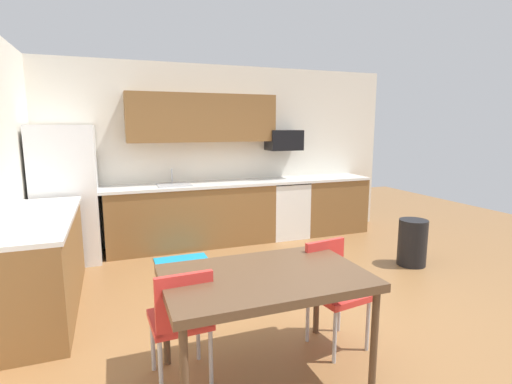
{
  "coord_description": "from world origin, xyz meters",
  "views": [
    {
      "loc": [
        -1.61,
        -3.28,
        1.79
      ],
      "look_at": [
        0.0,
        1.0,
        1.0
      ],
      "focal_mm": 27.07,
      "sensor_mm": 36.0,
      "label": 1
    }
  ],
  "objects_px": {
    "microwave": "(284,140)",
    "chair_far_side": "(182,317)",
    "chair_near_table": "(333,285)",
    "oven_range": "(286,209)",
    "refrigerator": "(67,195)",
    "trash_bin": "(412,242)",
    "dining_table": "(265,282)"
  },
  "relations": [
    {
      "from": "refrigerator",
      "to": "oven_range",
      "type": "distance_m",
      "value": 3.22
    },
    {
      "from": "microwave",
      "to": "dining_table",
      "type": "distance_m",
      "value": 3.82
    },
    {
      "from": "oven_range",
      "to": "chair_far_side",
      "type": "relative_size",
      "value": 1.07
    },
    {
      "from": "oven_range",
      "to": "chair_far_side",
      "type": "height_order",
      "value": "oven_range"
    },
    {
      "from": "refrigerator",
      "to": "microwave",
      "type": "distance_m",
      "value": 3.26
    },
    {
      "from": "oven_range",
      "to": "microwave",
      "type": "height_order",
      "value": "microwave"
    },
    {
      "from": "refrigerator",
      "to": "chair_near_table",
      "type": "height_order",
      "value": "refrigerator"
    },
    {
      "from": "microwave",
      "to": "trash_bin",
      "type": "xyz_separation_m",
      "value": [
        0.97,
        -1.9,
        -1.26
      ]
    },
    {
      "from": "chair_near_table",
      "to": "oven_range",
      "type": "bearing_deg",
      "value": 72.01
    },
    {
      "from": "oven_range",
      "to": "chair_near_table",
      "type": "distance_m",
      "value": 3.17
    },
    {
      "from": "chair_near_table",
      "to": "chair_far_side",
      "type": "distance_m",
      "value": 1.25
    },
    {
      "from": "dining_table",
      "to": "trash_bin",
      "type": "xyz_separation_m",
      "value": [
        2.63,
        1.43,
        -0.41
      ]
    },
    {
      "from": "chair_near_table",
      "to": "trash_bin",
      "type": "xyz_separation_m",
      "value": [
        1.94,
        1.21,
        -0.2
      ]
    },
    {
      "from": "dining_table",
      "to": "trash_bin",
      "type": "height_order",
      "value": "dining_table"
    },
    {
      "from": "chair_far_side",
      "to": "trash_bin",
      "type": "distance_m",
      "value": 3.46
    },
    {
      "from": "trash_bin",
      "to": "refrigerator",
      "type": "bearing_deg",
      "value": 157.45
    },
    {
      "from": "microwave",
      "to": "chair_near_table",
      "type": "relative_size",
      "value": 0.64
    },
    {
      "from": "refrigerator",
      "to": "oven_range",
      "type": "height_order",
      "value": "refrigerator"
    },
    {
      "from": "refrigerator",
      "to": "microwave",
      "type": "relative_size",
      "value": 3.33
    },
    {
      "from": "microwave",
      "to": "dining_table",
      "type": "relative_size",
      "value": 0.39
    },
    {
      "from": "microwave",
      "to": "chair_far_side",
      "type": "bearing_deg",
      "value": -124.72
    },
    {
      "from": "chair_near_table",
      "to": "refrigerator",
      "type": "bearing_deg",
      "value": 126.97
    },
    {
      "from": "oven_range",
      "to": "microwave",
      "type": "distance_m",
      "value": 1.11
    },
    {
      "from": "chair_near_table",
      "to": "trash_bin",
      "type": "distance_m",
      "value": 2.3
    },
    {
      "from": "refrigerator",
      "to": "trash_bin",
      "type": "bearing_deg",
      "value": -22.55
    },
    {
      "from": "chair_near_table",
      "to": "trash_bin",
      "type": "relative_size",
      "value": 1.42
    },
    {
      "from": "dining_table",
      "to": "trash_bin",
      "type": "relative_size",
      "value": 2.33
    },
    {
      "from": "oven_range",
      "to": "chair_near_table",
      "type": "relative_size",
      "value": 1.07
    },
    {
      "from": "chair_near_table",
      "to": "chair_far_side",
      "type": "height_order",
      "value": "same"
    },
    {
      "from": "chair_near_table",
      "to": "chair_far_side",
      "type": "relative_size",
      "value": 1.0
    },
    {
      "from": "dining_table",
      "to": "chair_far_side",
      "type": "distance_m",
      "value": 0.61
    },
    {
      "from": "chair_far_side",
      "to": "trash_bin",
      "type": "xyz_separation_m",
      "value": [
        3.19,
        1.31,
        -0.2
      ]
    }
  ]
}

